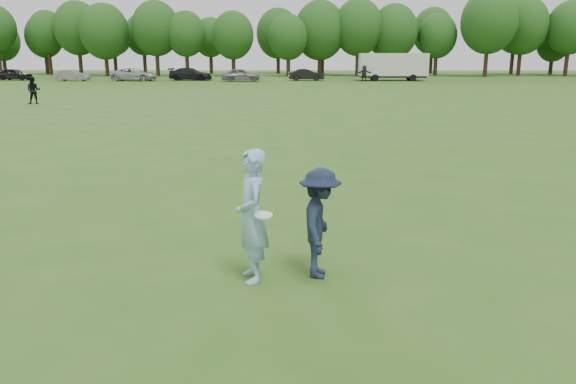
% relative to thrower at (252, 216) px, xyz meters
% --- Properties ---
extents(ground, '(200.00, 200.00, 0.00)m').
position_rel_thrower_xyz_m(ground, '(0.17, -0.23, -1.00)').
color(ground, '#295618').
rests_on(ground, ground).
extents(thrower, '(0.66, 0.83, 2.00)m').
position_rel_thrower_xyz_m(thrower, '(0.00, 0.00, 0.00)').
color(thrower, '#8AB9D6').
rests_on(thrower, ground).
extents(defender, '(0.74, 1.15, 1.69)m').
position_rel_thrower_xyz_m(defender, '(1.01, 0.17, -0.15)').
color(defender, '#182236').
rests_on(defender, ground).
extents(player_far_a, '(1.01, 0.87, 1.79)m').
position_rel_thrower_xyz_m(player_far_a, '(-17.01, 28.94, -0.11)').
color(player_far_a, black).
rests_on(player_far_a, ground).
extents(player_far_d, '(1.78, 0.87, 1.84)m').
position_rel_thrower_xyz_m(player_far_d, '(7.80, 58.97, -0.08)').
color(player_far_d, black).
rests_on(player_far_d, ground).
extents(car_a, '(4.34, 2.12, 1.43)m').
position_rel_thrower_xyz_m(car_a, '(-34.42, 60.60, -0.29)').
color(car_a, black).
rests_on(car_a, ground).
extents(car_b, '(4.01, 1.45, 1.31)m').
position_rel_thrower_xyz_m(car_b, '(-26.66, 58.95, -0.34)').
color(car_b, slate).
rests_on(car_b, ground).
extents(car_c, '(5.53, 2.78, 1.50)m').
position_rel_thrower_xyz_m(car_c, '(-19.37, 59.43, -0.25)').
color(car_c, '#ACACB1').
rests_on(car_c, ground).
extents(car_d, '(5.30, 2.54, 1.49)m').
position_rel_thrower_xyz_m(car_d, '(-12.95, 60.84, -0.26)').
color(car_d, black).
rests_on(car_d, ground).
extents(car_e, '(4.65, 2.37, 1.52)m').
position_rel_thrower_xyz_m(car_e, '(-6.58, 58.36, -0.24)').
color(car_e, slate).
rests_on(car_e, ground).
extents(car_f, '(4.32, 1.93, 1.38)m').
position_rel_thrower_xyz_m(car_f, '(1.04, 60.57, -0.31)').
color(car_f, black).
rests_on(car_f, ground).
extents(field_cone, '(0.28, 0.28, 0.30)m').
position_rel_thrower_xyz_m(field_cone, '(14.61, 47.25, -0.85)').
color(field_cone, '#E4410C').
rests_on(field_cone, ground).
extents(disc_in_play, '(0.33, 0.33, 0.07)m').
position_rel_thrower_xyz_m(disc_in_play, '(0.19, -0.19, 0.07)').
color(disc_in_play, white).
rests_on(disc_in_play, ground).
extents(cargo_trailer, '(9.00, 2.75, 3.20)m').
position_rel_thrower_xyz_m(cargo_trailer, '(11.34, 60.65, 0.77)').
color(cargo_trailer, silver).
rests_on(cargo_trailer, ground).
extents(treeline, '(130.35, 18.39, 11.74)m').
position_rel_thrower_xyz_m(treeline, '(2.98, 76.67, 5.26)').
color(treeline, '#332114').
rests_on(treeline, ground).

